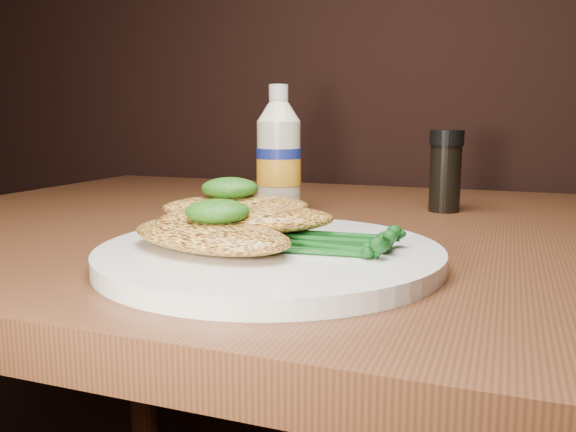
% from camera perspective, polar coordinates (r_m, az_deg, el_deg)
% --- Properties ---
extents(plate, '(0.30, 0.30, 0.02)m').
position_cam_1_polar(plate, '(0.52, -1.75, -3.75)').
color(plate, white).
rests_on(plate, dining_table).
extents(chicken_front, '(0.18, 0.12, 0.03)m').
position_cam_1_polar(chicken_front, '(0.51, -7.52, -1.86)').
color(chicken_front, '#F7BD4E').
rests_on(chicken_front, plate).
extents(chicken_mid, '(0.18, 0.13, 0.02)m').
position_cam_1_polar(chicken_mid, '(0.54, -3.93, -0.28)').
color(chicken_mid, '#F7BD4E').
rests_on(chicken_mid, plate).
extents(chicken_back, '(0.16, 0.13, 0.02)m').
position_cam_1_polar(chicken_back, '(0.56, -4.99, 0.89)').
color(chicken_back, '#F7BD4E').
rests_on(chicken_back, plate).
extents(pesto_front, '(0.06, 0.06, 0.02)m').
position_cam_1_polar(pesto_front, '(0.50, -6.81, 0.43)').
color(pesto_front, '#093708').
rests_on(pesto_front, chicken_front).
extents(pesto_back, '(0.06, 0.05, 0.02)m').
position_cam_1_polar(pesto_back, '(0.56, -5.61, 2.69)').
color(pesto_back, '#093708').
rests_on(pesto_back, chicken_back).
extents(broccolini_bundle, '(0.16, 0.13, 0.02)m').
position_cam_1_polar(broccolini_bundle, '(0.51, 3.90, -1.92)').
color(broccolini_bundle, '#115218').
rests_on(broccolini_bundle, plate).
extents(mayo_bottle, '(0.06, 0.06, 0.17)m').
position_cam_1_polar(mayo_bottle, '(0.79, -0.90, 6.45)').
color(mayo_bottle, '#EEE8CA').
rests_on(mayo_bottle, dining_table).
extents(pepper_grinder, '(0.05, 0.05, 0.11)m').
position_cam_1_polar(pepper_grinder, '(0.83, 14.88, 4.19)').
color(pepper_grinder, black).
rests_on(pepper_grinder, dining_table).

